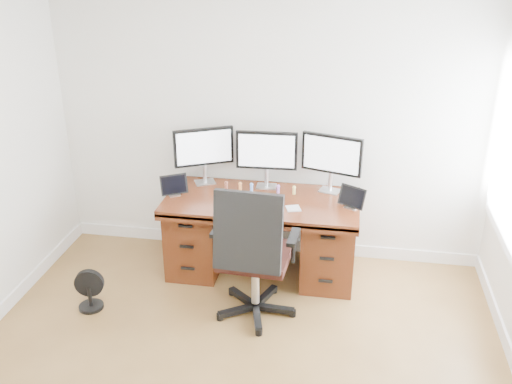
% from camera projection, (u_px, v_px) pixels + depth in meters
% --- Properties ---
extents(back_wall, '(4.00, 0.10, 2.70)m').
position_uv_depth(back_wall, '(270.00, 118.00, 5.15)').
color(back_wall, white).
rests_on(back_wall, ground).
extents(desk, '(1.70, 0.80, 0.75)m').
position_uv_depth(desk, '(262.00, 232.00, 5.17)').
color(desk, '#4E210F').
rests_on(desk, ground).
extents(office_chair, '(0.69, 0.66, 1.18)m').
position_uv_depth(office_chair, '(254.00, 275.00, 4.54)').
color(office_chair, black).
rests_on(office_chair, ground).
extents(floor_fan, '(0.25, 0.21, 0.35)m').
position_uv_depth(floor_fan, '(89.00, 291.00, 4.72)').
color(floor_fan, black).
rests_on(floor_fan, ground).
extents(monitor_left, '(0.51, 0.28, 0.53)m').
position_uv_depth(monitor_left, '(204.00, 149.00, 5.19)').
color(monitor_left, silver).
rests_on(monitor_left, desk).
extents(monitor_center, '(0.55, 0.15, 0.53)m').
position_uv_depth(monitor_center, '(267.00, 153.00, 5.10)').
color(monitor_center, silver).
rests_on(monitor_center, desk).
extents(monitor_right, '(0.54, 0.19, 0.53)m').
position_uv_depth(monitor_right, '(332.00, 156.00, 5.01)').
color(monitor_right, silver).
rests_on(monitor_right, desk).
extents(tablet_left, '(0.24, 0.18, 0.19)m').
position_uv_depth(tablet_left, '(174.00, 186.00, 5.03)').
color(tablet_left, silver).
rests_on(tablet_left, desk).
extents(tablet_right, '(0.24, 0.18, 0.19)m').
position_uv_depth(tablet_right, '(352.00, 199.00, 4.80)').
color(tablet_right, silver).
rests_on(tablet_right, desk).
extents(keyboard, '(0.33, 0.19, 0.01)m').
position_uv_depth(keyboard, '(262.00, 206.00, 4.85)').
color(keyboard, silver).
rests_on(keyboard, desk).
extents(trackpad, '(0.15, 0.15, 0.01)m').
position_uv_depth(trackpad, '(293.00, 208.00, 4.81)').
color(trackpad, silver).
rests_on(trackpad, desk).
extents(drawing_tablet, '(0.21, 0.14, 0.01)m').
position_uv_depth(drawing_tablet, '(232.00, 203.00, 4.90)').
color(drawing_tablet, black).
rests_on(drawing_tablet, desk).
extents(phone, '(0.16, 0.12, 0.01)m').
position_uv_depth(phone, '(263.00, 202.00, 4.93)').
color(phone, black).
rests_on(phone, desk).
extents(figurine_brown, '(0.03, 0.03, 0.08)m').
position_uv_depth(figurine_brown, '(226.00, 185.00, 5.17)').
color(figurine_brown, brown).
rests_on(figurine_brown, desk).
extents(figurine_orange, '(0.03, 0.03, 0.08)m').
position_uv_depth(figurine_orange, '(240.00, 186.00, 5.15)').
color(figurine_orange, '#F69346').
rests_on(figurine_orange, desk).
extents(figurine_blue, '(0.03, 0.03, 0.08)m').
position_uv_depth(figurine_blue, '(251.00, 187.00, 5.13)').
color(figurine_blue, '#5385DC').
rests_on(figurine_blue, desk).
extents(figurine_purple, '(0.03, 0.03, 0.08)m').
position_uv_depth(figurine_purple, '(278.00, 188.00, 5.09)').
color(figurine_purple, '#BD78E3').
rests_on(figurine_purple, desk).
extents(figurine_yellow, '(0.03, 0.03, 0.08)m').
position_uv_depth(figurine_yellow, '(294.00, 190.00, 5.07)').
color(figurine_yellow, '#DFCD65').
rests_on(figurine_yellow, desk).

